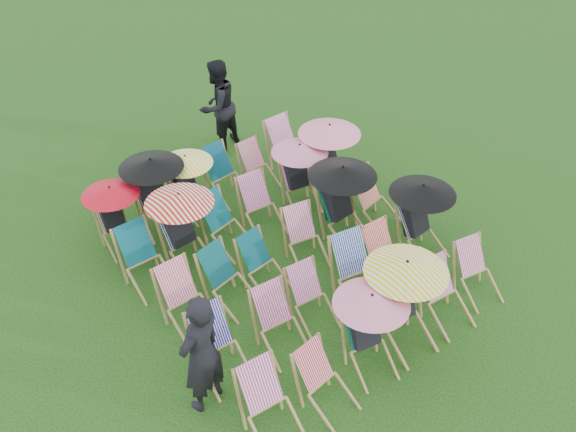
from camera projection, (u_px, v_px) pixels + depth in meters
ground at (289, 271)px, 10.65m from camera, size 100.00×100.00×0.00m
deckchair_0 at (271, 407)px, 8.00m from camera, size 0.71×0.93×0.95m
deckchair_1 at (326, 383)px, 8.33m from camera, size 0.66×0.86×0.88m
deckchair_2 at (370, 331)px, 8.73m from camera, size 1.05×1.12×1.25m
deckchair_3 at (405, 302)px, 9.05m from camera, size 1.19×1.25×1.41m
deckchair_4 at (447, 295)px, 9.54m from camera, size 0.70×0.91×0.93m
deckchair_5 at (479, 272)px, 9.98m from camera, size 0.72×0.90×0.87m
deckchair_6 at (220, 348)px, 8.73m from camera, size 0.70×0.93×0.96m
deckchair_7 at (281, 323)px, 9.11m from camera, size 0.70×0.91×0.93m
deckchair_8 at (313, 299)px, 9.53m from camera, size 0.66×0.86×0.88m
deckchair_9 at (359, 273)px, 9.87m from camera, size 0.84×1.05×1.02m
deckchair_10 at (388, 258)px, 10.20m from camera, size 0.66×0.89×0.94m
deckchair_11 at (422, 219)px, 10.63m from camera, size 1.10×1.16×1.31m
deckchair_12 at (187, 300)px, 9.45m from camera, size 0.64×0.89×0.96m
deckchair_13 at (229, 280)px, 9.81m from camera, size 0.77×0.96×0.93m
deckchair_14 at (264, 265)px, 10.12m from camera, size 0.66×0.86×0.87m
deckchair_15 at (306, 238)px, 10.61m from camera, size 0.75×0.93×0.90m
deckchair_16 at (343, 202)px, 10.92m from camera, size 1.17×1.23×1.39m
deckchair_17 at (377, 201)px, 11.36m from camera, size 0.80×1.01×0.98m
deckchair_18 at (145, 260)px, 10.13m from camera, size 0.65×0.91×0.98m
deckchair_19 at (184, 229)px, 10.40m from camera, size 1.12×1.19×1.33m
deckchair_20 at (226, 224)px, 10.86m from camera, size 0.79×0.98×0.95m
deckchair_21 at (262, 206)px, 11.27m from camera, size 0.70×0.92×0.94m
deckchair_22 at (300, 175)px, 11.72m from camera, size 1.04×1.11×1.23m
deckchair_23 at (331, 158)px, 12.00m from camera, size 1.17×1.25×1.39m
deckchair_24 at (115, 217)px, 10.81m from camera, size 0.97×1.01×1.15m
deckchair_25 at (155, 193)px, 11.19m from camera, size 1.12×1.19×1.33m
deckchair_26 at (190, 184)px, 11.55m from camera, size 0.98×1.06×1.16m
deckchair_27 at (226, 175)px, 12.02m from camera, size 0.69×0.92×0.95m
deckchair_28 at (258, 166)px, 12.36m from camera, size 0.59×0.80×0.84m
deckchair_29 at (290, 147)px, 12.73m from camera, size 0.70×0.96×1.02m
person_left at (201, 354)px, 8.06m from camera, size 0.80×0.64×1.90m
person_rear at (217, 105)px, 13.12m from camera, size 1.10×0.95×1.94m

